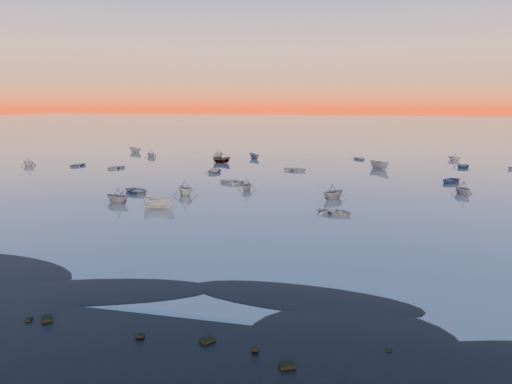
% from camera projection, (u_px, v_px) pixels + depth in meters
% --- Properties ---
extents(ground, '(600.00, 600.00, 0.00)m').
position_uv_depth(ground, '(324.00, 149.00, 127.13)').
color(ground, '#6E665C').
rests_on(ground, ground).
extents(mud_lobes, '(140.00, 6.00, 0.07)m').
position_uv_depth(mud_lobes, '(138.00, 299.00, 30.79)').
color(mud_lobes, black).
rests_on(mud_lobes, ground).
extents(moored_fleet, '(124.00, 58.00, 1.20)m').
position_uv_depth(moored_fleet, '(292.00, 175.00, 82.30)').
color(moored_fleet, silver).
rests_on(moored_fleet, ground).
extents(boat_near_left, '(4.01, 4.70, 1.11)m').
position_uv_depth(boat_near_left, '(137.00, 193.00, 66.03)').
color(boat_near_left, gray).
rests_on(boat_near_left, ground).
extents(boat_near_center, '(2.03, 3.99, 1.33)m').
position_uv_depth(boat_near_center, '(159.00, 208.00, 57.10)').
color(boat_near_center, silver).
rests_on(boat_near_center, ground).
extents(boat_near_right, '(3.98, 3.01, 1.27)m').
position_uv_depth(boat_near_right, '(462.00, 194.00, 65.30)').
color(boat_near_right, gray).
rests_on(boat_near_right, ground).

